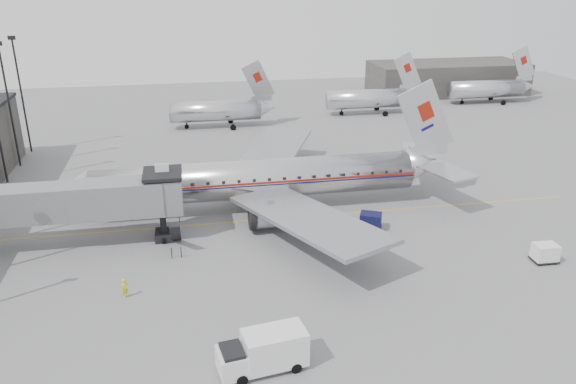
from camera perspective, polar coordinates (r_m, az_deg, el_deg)
name	(u,v)px	position (r m, az deg, el deg)	size (l,w,h in m)	color
ground	(270,248)	(50.14, -1.80, -5.66)	(160.00, 160.00, 0.00)	slate
hangar	(447,78)	(117.88, 15.83, 11.11)	(30.00, 12.00, 6.00)	#373432
apron_line	(291,218)	(55.93, 0.28, -2.62)	(0.15, 60.00, 0.01)	gold
jet_bridge	(74,202)	(52.25, -20.88, -0.96)	(21.00, 6.20, 7.10)	#57595C
distant_aircraft_near	(217,110)	(88.53, -7.28, 8.27)	(16.39, 3.20, 10.26)	silver
distant_aircraft_mid	(369,98)	(97.33, 8.21, 9.44)	(16.39, 3.20, 10.26)	silver
distant_aircraft_far	(487,88)	(110.76, 19.58, 9.90)	(16.39, 3.20, 10.26)	silver
airliner	(264,179)	(57.11, -2.44, 1.37)	(40.47, 37.54, 12.81)	silver
service_van	(264,351)	(35.63, -2.50, -15.82)	(5.69, 2.85, 2.56)	white
baggage_cart_navy	(371,221)	(53.73, 8.39, -2.92)	(2.54, 2.29, 1.63)	#0C0E33
baggage_cart_white	(545,253)	(52.18, 24.66, -5.61)	(2.08, 1.61, 1.59)	silver
ramp_worker	(125,288)	(44.39, -16.24, -9.37)	(0.56, 0.37, 1.55)	yellow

